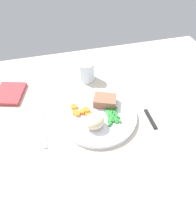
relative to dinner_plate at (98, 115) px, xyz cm
name	(u,v)px	position (x,y,z in cm)	size (l,w,h in cm)	color
dining_table	(105,120)	(2.10, -1.11, -1.80)	(120.00, 90.00, 2.00)	beige
dinner_plate	(98,115)	(0.00, 0.00, 0.00)	(26.79, 26.79, 1.60)	white
meat_portion	(105,101)	(3.62, 4.22, 2.34)	(7.82, 5.63, 3.07)	#936047
mashed_potatoes	(94,121)	(-2.41, -4.82, 3.16)	(6.55, 5.78, 4.72)	beige
carrot_slices	(82,111)	(-5.27, 2.31, 1.31)	(6.46, 6.92, 1.29)	orange
green_beans	(112,116)	(4.23, -2.21, 1.20)	(5.58, 8.88, 0.90)	#2D8C38
fork	(44,128)	(-18.81, -0.26, -0.60)	(1.44, 16.60, 0.40)	silver
knife	(144,108)	(17.33, -0.29, -0.60)	(1.70, 20.50, 0.64)	black
water_glass	(87,72)	(0.64, 21.47, 2.64)	(6.62, 6.62, 8.05)	silver
napkin	(10,93)	(-30.22, 19.32, -0.10)	(10.10, 12.08, 1.41)	#B2383D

